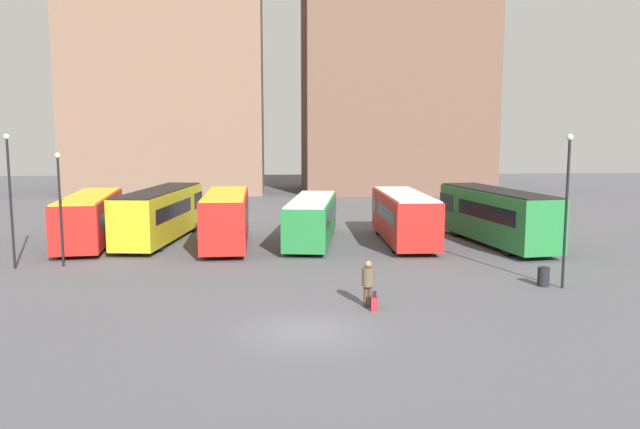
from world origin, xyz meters
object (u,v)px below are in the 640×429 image
(bus_1, at_px, (161,213))
(bus_5, at_px, (495,215))
(lamp_post_0, at_px, (567,200))
(lamp_post_1, at_px, (10,192))
(bus_2, at_px, (226,218))
(trash_bin, at_px, (543,277))
(bus_3, at_px, (312,218))
(lamp_post_2, at_px, (60,200))
(bus_0, at_px, (90,217))
(suitcase, at_px, (374,303))
(traveler, at_px, (368,280))
(bus_4, at_px, (404,216))

(bus_1, bearing_deg, bus_5, -90.35)
(bus_5, distance_m, lamp_post_0, 10.94)
(bus_5, height_order, lamp_post_1, lamp_post_1)
(bus_2, distance_m, lamp_post_1, 11.65)
(bus_1, bearing_deg, trash_bin, -117.09)
(bus_3, height_order, lamp_post_2, lamp_post_2)
(bus_5, bearing_deg, trash_bin, 163.21)
(bus_2, bearing_deg, trash_bin, -127.53)
(bus_0, height_order, lamp_post_2, lamp_post_2)
(bus_5, distance_m, lamp_post_1, 26.84)
(bus_2, bearing_deg, suitcase, -155.95)
(bus_1, relative_size, bus_3, 1.11)
(suitcase, relative_size, lamp_post_0, 0.12)
(bus_2, xyz_separation_m, lamp_post_2, (-7.88, -4.98, 1.65))
(bus_1, height_order, bus_5, bus_5)
(bus_3, bearing_deg, bus_2, 109.92)
(bus_2, bearing_deg, bus_5, -93.07)
(bus_2, distance_m, bus_5, 16.21)
(bus_3, distance_m, trash_bin, 15.22)
(traveler, distance_m, trash_bin, 8.74)
(bus_0, height_order, bus_3, bus_0)
(lamp_post_2, bearing_deg, bus_2, 32.29)
(bus_3, relative_size, lamp_post_0, 1.55)
(bus_4, distance_m, suitcase, 15.16)
(bus_2, relative_size, bus_3, 0.88)
(bus_4, bearing_deg, suitcase, 165.35)
(bus_1, bearing_deg, bus_0, 110.06)
(bus_1, relative_size, bus_5, 1.04)
(bus_1, relative_size, bus_2, 1.26)
(bus_1, height_order, trash_bin, bus_1)
(bus_3, bearing_deg, lamp_post_1, 121.45)
(traveler, bearing_deg, lamp_post_2, 67.44)
(bus_5, distance_m, lamp_post_2, 24.54)
(suitcase, distance_m, lamp_post_1, 19.21)
(bus_0, distance_m, bus_5, 24.60)
(bus_2, bearing_deg, lamp_post_2, 120.86)
(bus_0, height_order, lamp_post_0, lamp_post_0)
(bus_5, xyz_separation_m, trash_bin, (-1.45, -10.29, -1.40))
(bus_4, distance_m, lamp_post_1, 21.82)
(lamp_post_0, bearing_deg, lamp_post_2, 165.09)
(bus_0, xyz_separation_m, suitcase, (15.00, -15.50, -1.35))
(bus_5, bearing_deg, lamp_post_0, 167.09)
(lamp_post_0, bearing_deg, bus_3, 130.04)
(bus_0, height_order, trash_bin, bus_0)
(bus_2, xyz_separation_m, bus_5, (16.20, -0.46, 0.08))
(lamp_post_0, bearing_deg, trash_bin, 147.79)
(bus_3, relative_size, lamp_post_2, 1.80)
(bus_2, xyz_separation_m, trash_bin, (14.75, -10.76, -1.32))
(bus_4, bearing_deg, bus_5, -99.08)
(bus_3, relative_size, suitcase, 13.02)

